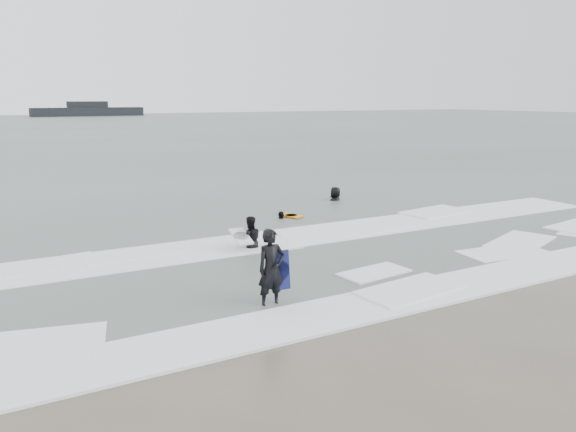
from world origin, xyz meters
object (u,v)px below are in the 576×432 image
surfer_wading (250,250)px  surfer_right_far (335,201)px  surfer_centre (271,307)px  surfer_right_near (281,220)px  vessel_horizon (88,111)px

surfer_wading → surfer_right_far: surfer_right_far is taller
surfer_centre → surfer_right_near: size_ratio=1.28×
surfer_centre → vessel_horizon: bearing=80.1°
surfer_wading → surfer_right_near: bearing=-118.3°
surfer_centre → surfer_right_far: surfer_centre is taller
surfer_wading → vessel_horizon: vessel_horizon is taller
vessel_horizon → surfer_centre: bearing=-97.4°
surfer_wading → vessel_horizon: bearing=-85.0°
surfer_centre → surfer_right_near: 9.76m
surfer_right_near → vessel_horizon: bearing=-151.1°
surfer_right_near → surfer_right_far: 4.90m
surfer_wading → surfer_right_near: 4.73m
surfer_right_far → vessel_horizon: (9.68, 132.05, 1.40)m
surfer_right_near → vessel_horizon: vessel_horizon is taller
vessel_horizon → surfer_wading: bearing=-97.0°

